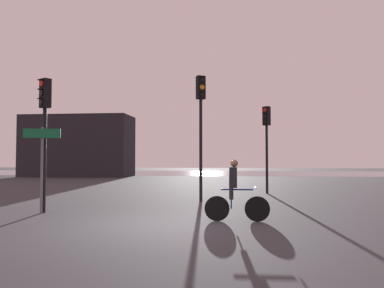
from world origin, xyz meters
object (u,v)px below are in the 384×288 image
object	(u,v)px
distant_building	(78,146)
traffic_light_near_left	(45,119)
traffic_light_far_right	(267,133)
traffic_light_center	(201,115)
direction_sign_post	(42,157)
cyclist	(235,190)

from	to	relation	value
distant_building	traffic_light_near_left	xyz separation A→B (m)	(8.75, -22.96, 0.02)
traffic_light_far_right	traffic_light_near_left	bearing A→B (deg)	81.59
distant_building	traffic_light_center	world-z (taller)	distant_building
direction_sign_post	cyclist	world-z (taller)	direction_sign_post
distant_building	cyclist	world-z (taller)	distant_building
direction_sign_post	distant_building	bearing A→B (deg)	-81.08
direction_sign_post	cyclist	distance (m)	5.90
traffic_light_near_left	traffic_light_far_right	bearing A→B (deg)	-102.42
distant_building	direction_sign_post	world-z (taller)	distant_building
traffic_light_far_right	direction_sign_post	xyz separation A→B (m)	(-7.36, -7.36, -1.20)
traffic_light_near_left	cyclist	size ratio (longest dim) A/B	2.40
traffic_light_far_right	direction_sign_post	distance (m)	10.47
cyclist	traffic_light_near_left	bearing A→B (deg)	-100.72
traffic_light_far_right	cyclist	xyz separation A→B (m)	(-1.57, -8.17, -2.07)
traffic_light_far_right	traffic_light_center	xyz separation A→B (m)	(-2.84, -3.76, 0.46)
direction_sign_post	traffic_light_near_left	bearing A→B (deg)	-99.21
traffic_light_center	traffic_light_far_right	bearing A→B (deg)	-156.81
traffic_light_center	direction_sign_post	size ratio (longest dim) A/B	1.87
distant_building	traffic_light_center	size ratio (longest dim) A/B	2.06
traffic_light_center	direction_sign_post	world-z (taller)	traffic_light_center
traffic_light_near_left	cyclist	distance (m)	6.22
traffic_light_center	cyclist	bearing A→B (deg)	76.18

